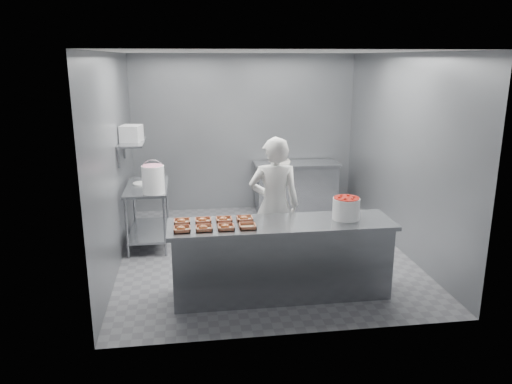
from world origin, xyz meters
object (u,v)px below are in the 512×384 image
service_counter (281,259)px  tray_6 (224,219)px  back_counter (296,187)px  tray_2 (226,227)px  glaze_bucket (153,179)px  appliance (131,133)px  tray_4 (182,221)px  tray_7 (244,219)px  strawberry_tub (346,208)px  tray_3 (248,226)px  tray_0 (182,229)px  tray_1 (204,228)px  worker (274,206)px  tray_5 (203,220)px  prep_table (148,206)px

service_counter → tray_6: tray_6 is taller
back_counter → tray_2: size_ratio=8.01×
glaze_bucket → appliance: bearing=124.8°
tray_4 → glaze_bucket: 1.44m
tray_7 → strawberry_tub: 1.19m
tray_3 → appliance: appliance is taller
tray_0 → tray_2: size_ratio=1.00×
tray_1 → worker: (0.93, 0.84, -0.03)m
worker → tray_4: bearing=32.1°
tray_0 → tray_3: tray_0 is taller
tray_5 → tray_7: size_ratio=1.00×
back_counter → tray_4: size_ratio=8.01×
prep_table → appliance: size_ratio=3.91×
tray_7 → appliance: bearing=127.9°
appliance → prep_table: bearing=15.0°
prep_table → tray_4: 1.92m
prep_table → tray_0: bearing=-76.0°
tray_1 → tray_2: 0.24m
tray_1 → service_counter: bearing=8.4°
tray_4 → tray_7: size_ratio=1.00×
tray_0 → tray_6: bearing=28.9°
back_counter → tray_5: size_ratio=8.01×
back_counter → tray_3: size_ratio=8.01×
prep_table → tray_0: size_ratio=6.40×
appliance → tray_4: bearing=-57.6°
appliance → glaze_bucket: bearing=-43.6°
prep_table → glaze_bucket: bearing=-73.6°
tray_1 → appliance: (-0.93, 2.07, 0.76)m
appliance → back_counter: bearing=37.3°
tray_3 → tray_6: size_ratio=1.00×
prep_table → tray_6: 2.10m
service_counter → tray_6: bearing=168.5°
tray_0 → tray_3: (0.72, 0.00, -0.00)m
tray_1 → glaze_bucket: glaze_bucket is taller
tray_1 → strawberry_tub: 1.67m
tray_3 → strawberry_tub: bearing=7.3°
service_counter → worker: worker is taller
tray_0 → tray_5: same height
glaze_bucket → tray_6: bearing=-57.8°
tray_3 → tray_6: 0.36m
tray_2 → strawberry_tub: bearing=6.1°
tray_2 → tray_6: 0.26m
tray_3 → tray_5: 0.55m
tray_0 → tray_1: same height
tray_5 → tray_2: bearing=-47.8°
tray_2 → tray_5: 0.36m
tray_4 → appliance: 2.08m
glaze_bucket → appliance: 0.78m
tray_4 → glaze_bucket: size_ratio=0.39×
strawberry_tub → tray_4: bearing=176.6°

